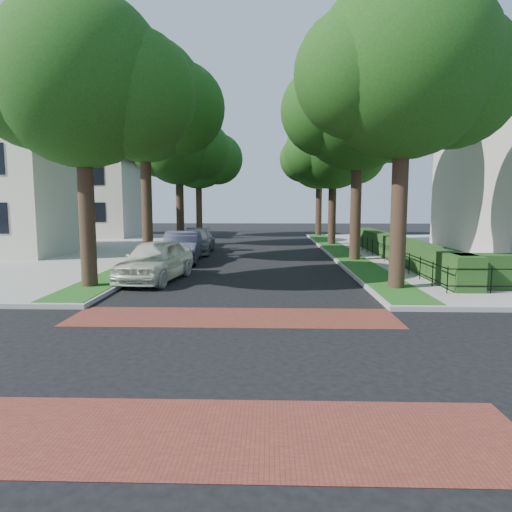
{
  "coord_description": "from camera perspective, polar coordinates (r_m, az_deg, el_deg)",
  "views": [
    {
      "loc": [
        0.99,
        -9.07,
        3.16
      ],
      "look_at": [
        0.6,
        4.14,
        1.6
      ],
      "focal_mm": 32.0,
      "sensor_mm": 36.0,
      "label": 1
    }
  ],
  "objects": [
    {
      "name": "parked_car_middle",
      "position": [
        24.37,
        -9.19,
        1.14
      ],
      "size": [
        2.14,
        5.12,
        1.64
      ],
      "primitive_type": "imported",
      "rotation": [
        0.0,
        0.0,
        0.08
      ],
      "color": "#212432",
      "rests_on": "ground"
    },
    {
      "name": "tree_right_far",
      "position": [
        33.82,
        9.75,
        13.0
      ],
      "size": [
        7.25,
        6.23,
        9.74
      ],
      "color": "black",
      "rests_on": "sidewalk_ne"
    },
    {
      "name": "ground",
      "position": [
        9.66,
        -4.4,
        -12.39
      ],
      "size": [
        120.0,
        120.0,
        0.0
      ],
      "primitive_type": "plane",
      "color": "black",
      "rests_on": "ground"
    },
    {
      "name": "tree_left_back",
      "position": [
        43.0,
        -7.03,
        12.36
      ],
      "size": [
        7.75,
        6.66,
        10.44
      ],
      "color": "black",
      "rests_on": "sidewalk_nw"
    },
    {
      "name": "parked_car_rear",
      "position": [
        28.67,
        -7.54,
        1.85
      ],
      "size": [
        2.31,
        5.25,
        1.5
      ],
      "primitive_type": "imported",
      "rotation": [
        0.0,
        0.0,
        0.04
      ],
      "color": "slate",
      "rests_on": "ground"
    },
    {
      "name": "grass_strip_ne",
      "position": [
        28.67,
        10.52,
        0.61
      ],
      "size": [
        1.6,
        29.8,
        0.02
      ],
      "primitive_type": "cube",
      "color": "#224E16",
      "rests_on": "sidewalk_ne"
    },
    {
      "name": "crosswalk_far",
      "position": [
        12.71,
        -2.87,
        -7.65
      ],
      "size": [
        9.0,
        2.2,
        0.01
      ],
      "primitive_type": "cube",
      "color": "maroon",
      "rests_on": "ground"
    },
    {
      "name": "fence_main_road",
      "position": [
        24.92,
        15.39,
        0.59
      ],
      "size": [
        0.06,
        18.0,
        0.9
      ],
      "primitive_type": null,
      "color": "black",
      "rests_on": "sidewalk_ne"
    },
    {
      "name": "parked_car_front",
      "position": [
        18.82,
        -12.45,
        -0.52
      ],
      "size": [
        2.62,
        5.13,
        1.67
      ],
      "primitive_type": "imported",
      "rotation": [
        0.0,
        0.0,
        -0.14
      ],
      "color": "silver",
      "rests_on": "ground"
    },
    {
      "name": "tree_right_back",
      "position": [
        42.75,
        8.05,
        12.18
      ],
      "size": [
        7.5,
        6.45,
        10.2
      ],
      "color": "black",
      "rests_on": "sidewalk_ne"
    },
    {
      "name": "hedge_main_road",
      "position": [
        25.11,
        17.17,
        0.92
      ],
      "size": [
        1.0,
        18.0,
        1.2
      ],
      "primitive_type": "cube",
      "color": "#183C14",
      "rests_on": "sidewalk_ne"
    },
    {
      "name": "house_left_far",
      "position": [
        44.29,
        -20.42,
        8.75
      ],
      "size": [
        10.0,
        9.0,
        10.14
      ],
      "color": "beige",
      "rests_on": "sidewalk_nw"
    },
    {
      "name": "crosswalk_near",
      "position": [
        6.74,
        -7.48,
        -21.24
      ],
      "size": [
        9.0,
        2.2,
        0.01
      ],
      "primitive_type": "cube",
      "color": "maroon",
      "rests_on": "ground"
    },
    {
      "name": "tree_left_far",
      "position": [
        34.13,
        -9.39,
        13.3
      ],
      "size": [
        7.0,
        6.02,
        9.86
      ],
      "color": "black",
      "rests_on": "sidewalk_nw"
    },
    {
      "name": "tree_left_mid",
      "position": [
        25.67,
        -13.44,
        18.21
      ],
      "size": [
        8.0,
        6.88,
        11.48
      ],
      "color": "black",
      "rests_on": "sidewalk_nw"
    },
    {
      "name": "tree_right_mid",
      "position": [
        25.22,
        12.81,
        17.6
      ],
      "size": [
        8.25,
        7.09,
        11.22
      ],
      "color": "black",
      "rests_on": "sidewalk_ne"
    },
    {
      "name": "tree_right_near",
      "position": [
        17.53,
        18.15,
        21.17
      ],
      "size": [
        7.75,
        6.67,
        10.66
      ],
      "color": "black",
      "rests_on": "sidewalk_ne"
    },
    {
      "name": "grass_strip_nw",
      "position": [
        29.04,
        -11.04,
        0.68
      ],
      "size": [
        1.6,
        29.8,
        0.02
      ],
      "primitive_type": "cube",
      "color": "#224E16",
      "rests_on": "sidewalk_nw"
    },
    {
      "name": "tree_left_near",
      "position": [
        17.98,
        -20.4,
        19.52
      ],
      "size": [
        7.5,
        6.45,
        10.2
      ],
      "color": "black",
      "rests_on": "sidewalk_nw"
    }
  ]
}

